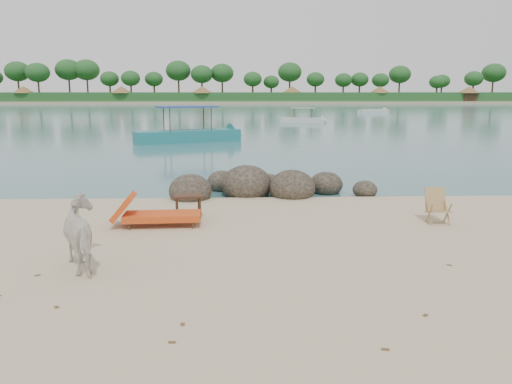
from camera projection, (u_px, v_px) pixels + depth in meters
water at (238, 109)px, 97.38m from camera, size 400.00×400.00×0.00m
far_shore at (238, 101)px, 175.77m from camera, size 420.00×90.00×1.40m
far_scenery at (238, 92)px, 142.52m from camera, size 420.00×18.00×9.50m
boulders at (259, 187)px, 15.68m from camera, size 6.43×3.01×1.19m
cow at (85, 235)px, 8.98m from camera, size 1.37×1.66×1.28m
side_table at (188, 207)px, 12.68m from camera, size 0.77×0.56×0.57m
lounge_chair at (162, 213)px, 11.85m from camera, size 2.29×0.89×0.68m
deck_chair at (439, 208)px, 12.02m from camera, size 0.54×0.60×0.84m
boat_near at (187, 112)px, 32.36m from camera, size 7.76×4.65×3.73m
boat_mid at (303, 110)px, 53.30m from camera, size 5.31×2.45×2.54m
boat_far at (373, 111)px, 76.48m from camera, size 5.89×3.95×0.69m
dead_leaves at (196, 298)px, 7.78m from camera, size 8.55×6.77×0.00m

